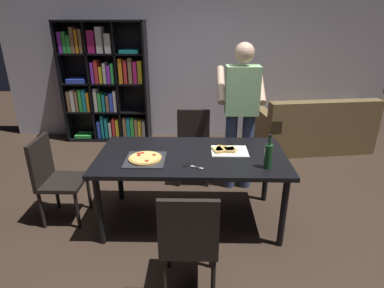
{
  "coord_description": "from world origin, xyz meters",
  "views": [
    {
      "loc": [
        0.06,
        -2.84,
        2.02
      ],
      "look_at": [
        0.0,
        0.15,
        0.8
      ],
      "focal_mm": 29.7,
      "sensor_mm": 36.0,
      "label": 1
    }
  ],
  "objects_px": {
    "chair_far_side": "(193,141)",
    "couch": "(313,130)",
    "kitchen_scissors": "(190,166)",
    "dining_table": "(192,161)",
    "person_serving_pizza": "(241,109)",
    "wine_bottle": "(268,156)",
    "chair_near_camera": "(189,238)",
    "pepperoni_pizza_on_tray": "(145,159)",
    "bookshelf": "(105,84)",
    "chair_left_end": "(54,175)"
  },
  "relations": [
    {
      "from": "dining_table",
      "to": "pepperoni_pizza_on_tray",
      "type": "relative_size",
      "value": 4.95
    },
    {
      "from": "chair_left_end",
      "to": "pepperoni_pizza_on_tray",
      "type": "height_order",
      "value": "chair_left_end"
    },
    {
      "from": "person_serving_pizza",
      "to": "chair_near_camera",
      "type": "bearing_deg",
      "value": -108.13
    },
    {
      "from": "wine_bottle",
      "to": "chair_left_end",
      "type": "bearing_deg",
      "value": 172.43
    },
    {
      "from": "dining_table",
      "to": "pepperoni_pizza_on_tray",
      "type": "height_order",
      "value": "pepperoni_pizza_on_tray"
    },
    {
      "from": "chair_near_camera",
      "to": "wine_bottle",
      "type": "height_order",
      "value": "wine_bottle"
    },
    {
      "from": "chair_far_side",
      "to": "person_serving_pizza",
      "type": "xyz_separation_m",
      "value": [
        0.56,
        -0.22,
        0.49
      ]
    },
    {
      "from": "couch",
      "to": "pepperoni_pizza_on_tray",
      "type": "bearing_deg",
      "value": -137.77
    },
    {
      "from": "chair_left_end",
      "to": "wine_bottle",
      "type": "bearing_deg",
      "value": -7.57
    },
    {
      "from": "dining_table",
      "to": "chair_near_camera",
      "type": "relative_size",
      "value": 2.04
    },
    {
      "from": "chair_near_camera",
      "to": "pepperoni_pizza_on_tray",
      "type": "xyz_separation_m",
      "value": [
        -0.43,
        0.82,
        0.25
      ]
    },
    {
      "from": "bookshelf",
      "to": "pepperoni_pizza_on_tray",
      "type": "relative_size",
      "value": 5.26
    },
    {
      "from": "couch",
      "to": "wine_bottle",
      "type": "xyz_separation_m",
      "value": [
        -1.23,
        -2.26,
        0.57
      ]
    },
    {
      "from": "couch",
      "to": "chair_left_end",
      "type": "bearing_deg",
      "value": -149.04
    },
    {
      "from": "kitchen_scissors",
      "to": "chair_near_camera",
      "type": "bearing_deg",
      "value": -89.24
    },
    {
      "from": "chair_near_camera",
      "to": "couch",
      "type": "relative_size",
      "value": 0.5
    },
    {
      "from": "pepperoni_pizza_on_tray",
      "to": "wine_bottle",
      "type": "distance_m",
      "value": 1.13
    },
    {
      "from": "chair_far_side",
      "to": "pepperoni_pizza_on_tray",
      "type": "height_order",
      "value": "chair_far_side"
    },
    {
      "from": "couch",
      "to": "wine_bottle",
      "type": "height_order",
      "value": "wine_bottle"
    },
    {
      "from": "chair_far_side",
      "to": "pepperoni_pizza_on_tray",
      "type": "relative_size",
      "value": 2.43
    },
    {
      "from": "chair_left_end",
      "to": "pepperoni_pizza_on_tray",
      "type": "relative_size",
      "value": 2.43
    },
    {
      "from": "bookshelf",
      "to": "wine_bottle",
      "type": "bearing_deg",
      "value": -50.81
    },
    {
      "from": "chair_far_side",
      "to": "couch",
      "type": "height_order",
      "value": "chair_far_side"
    },
    {
      "from": "person_serving_pizza",
      "to": "kitchen_scissors",
      "type": "bearing_deg",
      "value": -119.48
    },
    {
      "from": "chair_near_camera",
      "to": "couch",
      "type": "distance_m",
      "value": 3.52
    },
    {
      "from": "chair_far_side",
      "to": "couch",
      "type": "relative_size",
      "value": 0.5
    },
    {
      "from": "couch",
      "to": "chair_far_side",
      "type": "bearing_deg",
      "value": -151.74
    },
    {
      "from": "chair_far_side",
      "to": "dining_table",
      "type": "bearing_deg",
      "value": -90.0
    },
    {
      "from": "couch",
      "to": "person_serving_pizza",
      "type": "xyz_separation_m",
      "value": [
        -1.35,
        -1.25,
        0.7
      ]
    },
    {
      "from": "person_serving_pizza",
      "to": "kitchen_scissors",
      "type": "height_order",
      "value": "person_serving_pizza"
    },
    {
      "from": "kitchen_scissors",
      "to": "wine_bottle",
      "type": "bearing_deg",
      "value": -1.32
    },
    {
      "from": "dining_table",
      "to": "kitchen_scissors",
      "type": "bearing_deg",
      "value": -92.03
    },
    {
      "from": "chair_far_side",
      "to": "pepperoni_pizza_on_tray",
      "type": "distance_m",
      "value": 1.21
    },
    {
      "from": "chair_far_side",
      "to": "person_serving_pizza",
      "type": "distance_m",
      "value": 0.77
    },
    {
      "from": "bookshelf",
      "to": "pepperoni_pizza_on_tray",
      "type": "distance_m",
      "value": 2.73
    },
    {
      "from": "dining_table",
      "to": "person_serving_pizza",
      "type": "relative_size",
      "value": 1.05
    },
    {
      "from": "chair_near_camera",
      "to": "chair_far_side",
      "type": "relative_size",
      "value": 1.0
    },
    {
      "from": "person_serving_pizza",
      "to": "pepperoni_pizza_on_tray",
      "type": "xyz_separation_m",
      "value": [
        -0.99,
        -0.88,
        -0.23
      ]
    },
    {
      "from": "chair_left_end",
      "to": "pepperoni_pizza_on_tray",
      "type": "distance_m",
      "value": 1.01
    },
    {
      "from": "couch",
      "to": "kitchen_scissors",
      "type": "height_order",
      "value": "couch"
    },
    {
      "from": "chair_far_side",
      "to": "bookshelf",
      "type": "relative_size",
      "value": 0.46
    },
    {
      "from": "chair_left_end",
      "to": "kitchen_scissors",
      "type": "bearing_deg",
      "value": -10.61
    },
    {
      "from": "couch",
      "to": "bookshelf",
      "type": "relative_size",
      "value": 0.92
    },
    {
      "from": "kitchen_scissors",
      "to": "chair_far_side",
      "type": "bearing_deg",
      "value": 89.57
    },
    {
      "from": "dining_table",
      "to": "kitchen_scissors",
      "type": "distance_m",
      "value": 0.27
    },
    {
      "from": "bookshelf",
      "to": "dining_table",
      "type": "bearing_deg",
      "value": -58.04
    },
    {
      "from": "couch",
      "to": "person_serving_pizza",
      "type": "height_order",
      "value": "person_serving_pizza"
    },
    {
      "from": "person_serving_pizza",
      "to": "pepperoni_pizza_on_tray",
      "type": "bearing_deg",
      "value": -138.4
    },
    {
      "from": "dining_table",
      "to": "chair_near_camera",
      "type": "height_order",
      "value": "chair_near_camera"
    },
    {
      "from": "pepperoni_pizza_on_tray",
      "to": "kitchen_scissors",
      "type": "bearing_deg",
      "value": -16.06
    }
  ]
}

